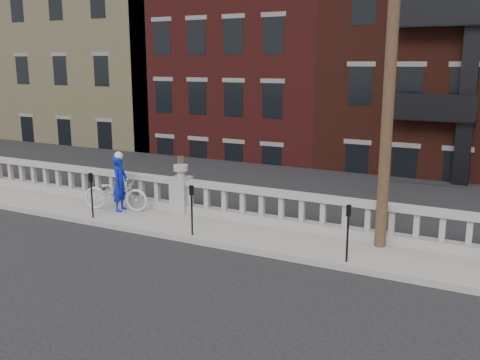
# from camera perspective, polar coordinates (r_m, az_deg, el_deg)

# --- Properties ---
(ground) EXTENTS (120.00, 120.00, 0.00)m
(ground) POSITION_cam_1_polar(r_m,az_deg,el_deg) (13.81, -15.40, -7.82)
(ground) COLOR black
(ground) RESTS_ON ground
(sidewalk) EXTENTS (32.00, 2.20, 0.15)m
(sidewalk) POSITION_cam_1_polar(r_m,az_deg,el_deg) (15.97, -8.10, -4.41)
(sidewalk) COLOR #9B9890
(sidewalk) RESTS_ON ground
(balustrade) EXTENTS (28.00, 0.34, 1.03)m
(balustrade) POSITION_cam_1_polar(r_m,az_deg,el_deg) (16.57, -6.26, -1.71)
(balustrade) COLOR #9B9890
(balustrade) RESTS_ON sidewalk
(planter_pedestal) EXTENTS (0.55, 0.55, 1.76)m
(planter_pedestal) POSITION_cam_1_polar(r_m,az_deg,el_deg) (16.53, -6.27, -1.07)
(planter_pedestal) COLOR #9B9890
(planter_pedestal) RESTS_ON sidewalk
(lower_level) EXTENTS (80.00, 44.00, 20.80)m
(lower_level) POSITION_cam_1_polar(r_m,az_deg,el_deg) (33.56, 13.10, 8.66)
(lower_level) COLOR #605E59
(lower_level) RESTS_ON ground
(utility_pole) EXTENTS (1.60, 0.28, 10.00)m
(utility_pole) POSITION_cam_1_polar(r_m,az_deg,el_deg) (13.28, 15.92, 14.40)
(utility_pole) COLOR #422D1E
(utility_pole) RESTS_ON sidewalk
(parking_meter_a) EXTENTS (0.10, 0.09, 1.36)m
(parking_meter_a) POSITION_cam_1_polar(r_m,az_deg,el_deg) (16.32, -15.56, -1.05)
(parking_meter_a) COLOR black
(parking_meter_a) RESTS_ON sidewalk
(parking_meter_b) EXTENTS (0.10, 0.09, 1.36)m
(parking_meter_b) POSITION_cam_1_polar(r_m,az_deg,el_deg) (14.21, -5.17, -2.61)
(parking_meter_b) COLOR black
(parking_meter_b) RESTS_ON sidewalk
(parking_meter_c) EXTENTS (0.10, 0.09, 1.36)m
(parking_meter_c) POSITION_cam_1_polar(r_m,az_deg,el_deg) (12.52, 11.44, -4.90)
(parking_meter_c) COLOR black
(parking_meter_c) RESTS_ON sidewalk
(bicycle) EXTENTS (2.21, 1.26, 1.10)m
(bicycle) POSITION_cam_1_polar(r_m,az_deg,el_deg) (17.08, -13.12, -1.34)
(bicycle) COLOR silver
(bicycle) RESTS_ON sidewalk
(cyclist) EXTENTS (0.56, 0.72, 1.75)m
(cyclist) POSITION_cam_1_polar(r_m,az_deg,el_deg) (16.90, -12.69, -0.33)
(cyclist) COLOR #0B1AAD
(cyclist) RESTS_ON sidewalk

